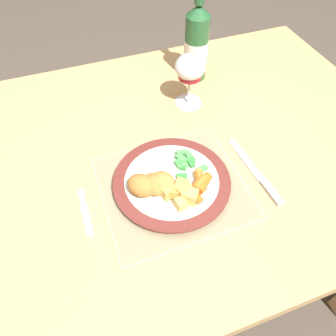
{
  "coord_description": "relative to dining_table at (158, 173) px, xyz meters",
  "views": [
    {
      "loc": [
        -0.17,
        -0.53,
        1.34
      ],
      "look_at": [
        -0.01,
        -0.1,
        0.78
      ],
      "focal_mm": 35.0,
      "sensor_mm": 36.0,
      "label": 1
    }
  ],
  "objects": [
    {
      "name": "table_knife",
      "position": [
        0.19,
        -0.16,
        0.09
      ],
      "size": [
        0.03,
        0.21,
        0.01
      ],
      "color": "silver",
      "rests_on": "dining_table"
    },
    {
      "name": "breaded_croquettes",
      "position": [
        -0.05,
        -0.13,
        0.14
      ],
      "size": [
        0.12,
        0.08,
        0.05
      ],
      "color": "#A87033",
      "rests_on": "dinner_plate"
    },
    {
      "name": "ground_plane",
      "position": [
        0.0,
        0.0,
        -0.65
      ],
      "size": [
        6.0,
        6.0,
        0.0
      ],
      "primitive_type": "plane",
      "color": "#4C4238"
    },
    {
      "name": "placemat",
      "position": [
        -0.01,
        -0.13,
        0.09
      ],
      "size": [
        0.32,
        0.29,
        0.01
      ],
      "color": "#CCB789",
      "rests_on": "dining_table"
    },
    {
      "name": "glazed_carrots",
      "position": [
        0.03,
        -0.16,
        0.13
      ],
      "size": [
        0.09,
        0.08,
        0.02
      ],
      "color": "orange",
      "rests_on": "dinner_plate"
    },
    {
      "name": "green_beans_pile",
      "position": [
        0.04,
        -0.09,
        0.12
      ],
      "size": [
        0.08,
        0.08,
        0.02
      ],
      "color": "#338438",
      "rests_on": "dinner_plate"
    },
    {
      "name": "dinner_plate",
      "position": [
        -0.01,
        -0.12,
        0.11
      ],
      "size": [
        0.26,
        0.26,
        0.02
      ],
      "color": "white",
      "rests_on": "placemat"
    },
    {
      "name": "bottle",
      "position": [
        0.21,
        0.26,
        0.2
      ],
      "size": [
        0.07,
        0.07,
        0.29
      ],
      "color": "#23562D",
      "rests_on": "dining_table"
    },
    {
      "name": "fork",
      "position": [
        -0.2,
        -0.13,
        0.09
      ],
      "size": [
        0.01,
        0.12,
        0.01
      ],
      "color": "silver",
      "rests_on": "dining_table"
    },
    {
      "name": "roast_potatoes",
      "position": [
        -0.01,
        -0.17,
        0.13
      ],
      "size": [
        0.08,
        0.07,
        0.03
      ],
      "color": "gold",
      "rests_on": "dinner_plate"
    },
    {
      "name": "wine_glass",
      "position": [
        0.14,
        0.14,
        0.2
      ],
      "size": [
        0.08,
        0.08,
        0.15
      ],
      "color": "silver",
      "rests_on": "dining_table"
    },
    {
      "name": "dining_table",
      "position": [
        0.0,
        0.0,
        0.0
      ],
      "size": [
        1.31,
        0.88,
        0.74
      ],
      "color": "tan",
      "rests_on": "ground"
    }
  ]
}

